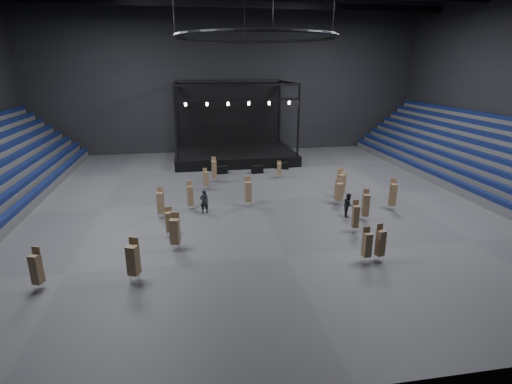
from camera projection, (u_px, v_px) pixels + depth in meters
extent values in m
plane|color=#434346|center=(256.00, 200.00, 33.90)|extent=(50.00, 50.00, 0.00)
cube|color=black|center=(228.00, 81.00, 50.87)|extent=(50.00, 0.20, 18.00)
cube|color=black|center=(380.00, 138.00, 11.45)|extent=(50.00, 0.20, 18.00)
cube|color=#0E1D3F|center=(24.00, 202.00, 30.68)|extent=(0.59, 40.00, 0.40)
cube|color=#0E1D3F|center=(10.00, 193.00, 30.30)|extent=(0.59, 40.00, 0.40)
cube|color=#4E4E50|center=(481.00, 184.00, 37.25)|extent=(7.20, 40.00, 0.75)
cube|color=#0E1D3F|center=(451.00, 180.00, 36.55)|extent=(0.59, 40.00, 0.40)
cube|color=#4E4E50|center=(486.00, 180.00, 37.21)|extent=(6.30, 40.00, 1.50)
cube|color=#0E1D3F|center=(461.00, 171.00, 36.46)|extent=(0.59, 40.00, 0.40)
cube|color=#4E4E50|center=(491.00, 176.00, 37.17)|extent=(5.40, 40.00, 2.25)
cube|color=#0E1D3F|center=(471.00, 163.00, 36.38)|extent=(0.59, 40.00, 0.40)
cube|color=#4E4E50|center=(496.00, 172.00, 37.13)|extent=(4.50, 40.00, 3.00)
cube|color=#0E1D3F|center=(481.00, 155.00, 36.30)|extent=(0.59, 40.00, 0.40)
cube|color=#4E4E50|center=(502.00, 168.00, 37.09)|extent=(3.60, 40.00, 3.75)
cube|color=#0E1D3F|center=(491.00, 146.00, 36.22)|extent=(0.59, 40.00, 0.40)
cube|color=#4E4E50|center=(507.00, 163.00, 37.05)|extent=(2.70, 40.00, 4.50)
cube|color=#0E1D3F|center=(502.00, 138.00, 36.13)|extent=(0.59, 40.00, 0.40)
cube|color=#4E4E50|center=(512.00, 159.00, 37.01)|extent=(1.80, 40.00, 5.25)
cube|color=#0E1D3F|center=(512.00, 129.00, 36.05)|extent=(0.59, 40.00, 0.40)
cube|color=black|center=(234.00, 155.00, 48.27)|extent=(14.00, 10.00, 1.20)
cube|color=black|center=(229.00, 112.00, 51.37)|extent=(13.30, 0.30, 8.00)
cylinder|color=black|center=(176.00, 124.00, 41.51)|extent=(0.24, 0.24, 7.80)
cylinder|color=black|center=(177.00, 114.00, 50.15)|extent=(0.24, 0.24, 7.80)
cylinder|color=black|center=(298.00, 121.00, 43.65)|extent=(0.24, 0.24, 7.80)
cylinder|color=black|center=(280.00, 112.00, 52.29)|extent=(0.24, 0.24, 7.80)
cube|color=black|center=(238.00, 85.00, 41.39)|extent=(13.40, 0.25, 0.25)
cube|color=black|center=(229.00, 81.00, 50.03)|extent=(13.40, 0.25, 0.25)
cube|color=black|center=(238.00, 100.00, 41.85)|extent=(13.40, 0.20, 0.20)
cylinder|color=white|center=(186.00, 104.00, 41.08)|extent=(0.24, 0.24, 0.35)
cylinder|color=white|center=(207.00, 104.00, 41.44)|extent=(0.24, 0.24, 0.35)
cylinder|color=white|center=(228.00, 104.00, 41.79)|extent=(0.24, 0.24, 0.35)
cylinder|color=white|center=(249.00, 103.00, 42.15)|extent=(0.24, 0.24, 0.35)
cylinder|color=white|center=(269.00, 103.00, 42.51)|extent=(0.24, 0.24, 0.35)
cylinder|color=white|center=(289.00, 103.00, 42.86)|extent=(0.24, 0.24, 0.35)
torus|color=black|center=(256.00, 37.00, 29.94)|extent=(12.30, 12.30, 0.30)
cylinder|color=black|center=(334.00, 2.00, 30.15)|extent=(0.04, 0.04, 5.00)
cylinder|color=black|center=(244.00, 11.00, 34.81)|extent=(0.04, 0.04, 5.00)
cube|color=black|center=(232.00, 4.00, 42.75)|extent=(49.00, 0.35, 0.70)
cube|color=black|center=(222.00, 170.00, 42.19)|extent=(1.27, 0.78, 0.79)
cube|color=black|center=(257.00, 169.00, 42.34)|extent=(1.28, 0.72, 0.82)
cube|color=black|center=(283.00, 166.00, 44.02)|extent=(1.20, 0.73, 0.75)
cylinder|color=silver|center=(378.00, 259.00, 23.25)|extent=(0.03, 0.03, 0.36)
cylinder|color=silver|center=(375.00, 257.00, 23.57)|extent=(0.03, 0.03, 0.36)
cylinder|color=silver|center=(383.00, 259.00, 23.30)|extent=(0.03, 0.03, 0.36)
cylinder|color=silver|center=(380.00, 256.00, 23.62)|extent=(0.03, 0.03, 0.36)
cube|color=#987B54|center=(380.00, 243.00, 23.14)|extent=(0.52, 0.52, 1.55)
cube|color=#987B54|center=(380.00, 230.00, 23.08)|extent=(0.42, 0.15, 0.85)
cylinder|color=silver|center=(34.00, 288.00, 20.22)|extent=(0.03, 0.03, 0.38)
cylinder|color=silver|center=(37.00, 285.00, 20.56)|extent=(0.03, 0.03, 0.38)
cylinder|color=silver|center=(42.00, 288.00, 20.28)|extent=(0.03, 0.03, 0.38)
cylinder|color=silver|center=(44.00, 284.00, 20.62)|extent=(0.03, 0.03, 0.38)
cube|color=#987B54|center=(36.00, 269.00, 20.12)|extent=(0.59, 0.59, 1.57)
cube|color=#987B54|center=(37.00, 254.00, 20.08)|extent=(0.43, 0.21, 0.86)
cylinder|color=silver|center=(213.00, 180.00, 39.07)|extent=(0.03, 0.03, 0.38)
cylinder|color=silver|center=(213.00, 179.00, 39.42)|extent=(0.03, 0.03, 0.38)
cylinder|color=silver|center=(216.00, 180.00, 39.13)|extent=(0.03, 0.03, 0.38)
cylinder|color=silver|center=(216.00, 179.00, 39.47)|extent=(0.03, 0.03, 0.38)
cube|color=#987B54|center=(214.00, 170.00, 38.96)|extent=(0.46, 0.46, 1.68)
cube|color=#987B54|center=(214.00, 161.00, 38.90)|extent=(0.44, 0.06, 0.93)
cylinder|color=silver|center=(353.00, 230.00, 27.34)|extent=(0.03, 0.03, 0.35)
cylinder|color=silver|center=(351.00, 228.00, 27.65)|extent=(0.03, 0.03, 0.35)
cylinder|color=silver|center=(358.00, 230.00, 27.39)|extent=(0.03, 0.03, 0.35)
cylinder|color=silver|center=(356.00, 228.00, 27.70)|extent=(0.03, 0.03, 0.35)
cube|color=#987B54|center=(356.00, 217.00, 27.23)|extent=(0.45, 0.45, 1.53)
cube|color=#987B54|center=(356.00, 206.00, 27.18)|extent=(0.40, 0.09, 0.84)
cylinder|color=silver|center=(390.00, 209.00, 31.38)|extent=(0.03, 0.03, 0.40)
cylinder|color=silver|center=(388.00, 207.00, 31.74)|extent=(0.03, 0.03, 0.40)
cylinder|color=silver|center=(395.00, 208.00, 31.45)|extent=(0.03, 0.03, 0.40)
cylinder|color=silver|center=(392.00, 207.00, 31.80)|extent=(0.03, 0.03, 0.40)
cube|color=#987B54|center=(393.00, 195.00, 31.26)|extent=(0.56, 0.56, 1.76)
cube|color=#987B54|center=(393.00, 184.00, 31.20)|extent=(0.46, 0.14, 0.97)
cylinder|color=silver|center=(363.00, 219.00, 29.31)|extent=(0.03, 0.03, 0.37)
cylinder|color=silver|center=(361.00, 217.00, 29.64)|extent=(0.03, 0.03, 0.37)
cylinder|color=silver|center=(368.00, 219.00, 29.36)|extent=(0.03, 0.03, 0.37)
cylinder|color=silver|center=(366.00, 217.00, 29.70)|extent=(0.03, 0.03, 0.37)
cube|color=#987B54|center=(366.00, 205.00, 29.20)|extent=(0.51, 0.51, 1.62)
cube|color=#987B54|center=(366.00, 195.00, 29.14)|extent=(0.43, 0.12, 0.89)
cylinder|color=silver|center=(205.00, 188.00, 36.78)|extent=(0.03, 0.03, 0.34)
cylinder|color=silver|center=(204.00, 187.00, 37.09)|extent=(0.03, 0.03, 0.34)
cylinder|color=silver|center=(208.00, 188.00, 36.84)|extent=(0.03, 0.03, 0.34)
cylinder|color=silver|center=(208.00, 187.00, 37.14)|extent=(0.03, 0.03, 0.34)
cube|color=#987B54|center=(206.00, 179.00, 36.71)|extent=(0.53, 0.53, 1.31)
cube|color=#987B54|center=(205.00, 172.00, 36.67)|extent=(0.39, 0.19, 0.72)
cylinder|color=silver|center=(167.00, 235.00, 26.47)|extent=(0.03, 0.03, 0.41)
cylinder|color=silver|center=(167.00, 233.00, 26.84)|extent=(0.03, 0.03, 0.41)
cylinder|color=silver|center=(173.00, 235.00, 26.54)|extent=(0.03, 0.03, 0.41)
cylinder|color=silver|center=(173.00, 233.00, 26.90)|extent=(0.03, 0.03, 0.41)
cube|color=#987B54|center=(169.00, 222.00, 26.42)|extent=(0.57, 0.57, 1.34)
cube|color=#987B54|center=(168.00, 212.00, 26.41)|extent=(0.47, 0.15, 0.74)
cylinder|color=silver|center=(278.00, 176.00, 40.52)|extent=(0.03, 0.03, 0.34)
cylinder|color=silver|center=(277.00, 176.00, 40.83)|extent=(0.03, 0.03, 0.34)
cylinder|color=silver|center=(281.00, 176.00, 40.57)|extent=(0.03, 0.03, 0.34)
cylinder|color=silver|center=(280.00, 175.00, 40.88)|extent=(0.03, 0.03, 0.34)
cube|color=#987B54|center=(279.00, 169.00, 40.48)|extent=(0.46, 0.46, 1.12)
cube|color=#987B54|center=(279.00, 164.00, 40.48)|extent=(0.40, 0.10, 0.62)
cylinder|color=silver|center=(172.00, 248.00, 24.58)|extent=(0.03, 0.03, 0.45)
cylinder|color=silver|center=(173.00, 245.00, 24.98)|extent=(0.03, 0.03, 0.45)
cylinder|color=silver|center=(179.00, 247.00, 24.65)|extent=(0.03, 0.03, 0.45)
cylinder|color=silver|center=(179.00, 245.00, 25.05)|extent=(0.03, 0.03, 0.45)
cube|color=#987B54|center=(175.00, 231.00, 24.51)|extent=(0.66, 0.66, 1.58)
cube|color=#987B54|center=(175.00, 219.00, 24.50)|extent=(0.52, 0.20, 0.87)
cylinder|color=silver|center=(159.00, 216.00, 29.79)|extent=(0.03, 0.03, 0.38)
cylinder|color=silver|center=(159.00, 215.00, 30.13)|extent=(0.03, 0.03, 0.38)
cylinder|color=silver|center=(164.00, 216.00, 29.85)|extent=(0.03, 0.03, 0.38)
cylinder|color=silver|center=(164.00, 214.00, 30.19)|extent=(0.03, 0.03, 0.38)
cube|color=#987B54|center=(161.00, 203.00, 29.68)|extent=(0.53, 0.53, 1.61)
cube|color=#987B54|center=(160.00, 192.00, 29.64)|extent=(0.44, 0.13, 0.89)
cylinder|color=silver|center=(340.00, 190.00, 36.15)|extent=(0.03, 0.03, 0.42)
cylinder|color=silver|center=(339.00, 188.00, 36.53)|extent=(0.03, 0.03, 0.42)
cylinder|color=silver|center=(345.00, 189.00, 36.22)|extent=(0.03, 0.03, 0.42)
cylinder|color=silver|center=(343.00, 188.00, 36.60)|extent=(0.03, 0.03, 0.42)
cube|color=#987B54|center=(342.00, 179.00, 36.10)|extent=(0.61, 0.61, 1.38)
cube|color=#987B54|center=(341.00, 172.00, 36.09)|extent=(0.49, 0.18, 0.76)
cylinder|color=silver|center=(339.00, 197.00, 34.08)|extent=(0.03, 0.03, 0.44)
cylinder|color=silver|center=(337.00, 195.00, 34.47)|extent=(0.03, 0.03, 0.44)
cylinder|color=silver|center=(343.00, 197.00, 34.15)|extent=(0.03, 0.03, 0.44)
cylinder|color=silver|center=(341.00, 195.00, 34.54)|extent=(0.03, 0.03, 0.44)
cube|color=#987B54|center=(341.00, 184.00, 33.98)|extent=(0.69, 0.69, 1.71)
cube|color=#987B54|center=(340.00, 174.00, 33.92)|extent=(0.49, 0.25, 0.94)
cylinder|color=silver|center=(246.00, 205.00, 32.25)|extent=(0.03, 0.03, 0.41)
cylinder|color=silver|center=(245.00, 203.00, 32.62)|extent=(0.03, 0.03, 0.41)
cylinder|color=silver|center=(251.00, 204.00, 32.31)|extent=(0.03, 0.03, 0.41)
cylinder|color=silver|center=(250.00, 203.00, 32.68)|extent=(0.03, 0.03, 0.41)
cube|color=#987B54|center=(248.00, 192.00, 32.15)|extent=(0.51, 0.51, 1.65)
cube|color=#987B54|center=(248.00, 182.00, 32.11)|extent=(0.48, 0.08, 0.91)
cylinder|color=silver|center=(337.00, 203.00, 32.57)|extent=(0.03, 0.03, 0.42)
cylinder|color=silver|center=(335.00, 202.00, 32.94)|extent=(0.03, 0.03, 0.42)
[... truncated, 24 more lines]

